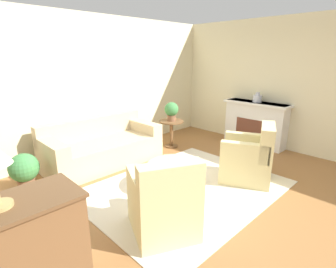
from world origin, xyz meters
name	(u,v)px	position (x,y,z in m)	size (l,w,h in m)	color
ground_plane	(186,189)	(0.00, 0.00, 0.00)	(16.00, 16.00, 0.00)	#996638
wall_back	(97,86)	(0.00, 2.49, 1.40)	(8.86, 0.12, 2.80)	beige
wall_right	(278,85)	(2.98, 0.00, 1.40)	(0.12, 9.85, 2.80)	beige
rug	(186,188)	(0.00, 0.00, 0.01)	(2.99, 2.30, 0.01)	beige
couch	(102,148)	(-0.38, 1.81, 0.31)	(2.16, 0.98, 0.85)	#C6B289
armchair_left	(164,204)	(-0.97, -0.53, 0.38)	(0.96, 1.00, 0.96)	beige
armchair_right	(250,159)	(0.97, -0.53, 0.38)	(0.96, 1.00, 0.96)	beige
ottoman_table	(175,172)	(-0.10, 0.14, 0.27)	(0.86, 0.86, 0.40)	#C6B289
side_table	(171,129)	(1.25, 1.56, 0.42)	(0.54, 0.54, 0.61)	brown
fireplace	(255,123)	(2.74, 0.32, 0.53)	(0.44, 1.48, 1.01)	white
dresser	(11,261)	(-2.50, -0.43, 0.50)	(1.11, 0.53, 0.97)	brown
vase_mantel_near	(257,98)	(2.72, 0.32, 1.09)	(0.20, 0.20, 0.22)	silver
potted_plant_on_side_table	(171,110)	(1.25, 1.56, 0.85)	(0.31, 0.31, 0.42)	brown
potted_plant_floor	(24,170)	(-1.80, 1.67, 0.35)	(0.44, 0.44, 0.61)	brown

